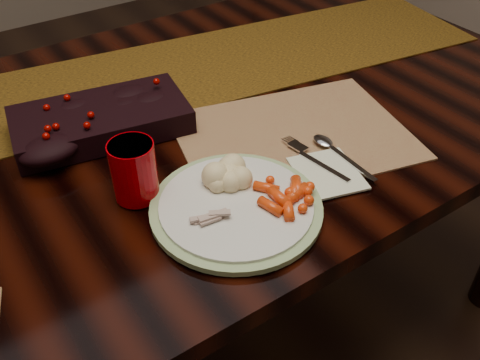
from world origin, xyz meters
TOP-DOWN VIEW (x-y plane):
  - floor at (0.00, 0.00)m, footprint 5.00×5.00m
  - dining_table at (0.00, 0.00)m, footprint 1.80×1.00m
  - table_runner at (0.04, 0.19)m, footprint 1.76×0.60m
  - centerpiece at (-0.14, 0.04)m, footprint 0.37×0.23m
  - placemat_main at (0.17, -0.19)m, footprint 0.52×0.43m
  - dinner_plate at (-0.05, -0.31)m, footprint 0.33×0.33m
  - baby_carrots at (0.01, -0.35)m, footprint 0.13×0.11m
  - mashed_potatoes at (-0.03, -0.26)m, footprint 0.10×0.09m
  - turkey_shreds at (-0.10, -0.33)m, footprint 0.07×0.06m
  - napkin at (0.14, -0.33)m, footprint 0.14×0.16m
  - fork at (0.15, -0.29)m, footprint 0.05×0.15m
  - spoon at (0.20, -0.31)m, footprint 0.04×0.16m
  - red_cup at (-0.17, -0.18)m, footprint 0.10×0.10m

SIDE VIEW (x-z plane):
  - floor at x=0.00m, z-range 0.00..0.00m
  - dining_table at x=0.00m, z-range 0.00..0.75m
  - table_runner at x=0.04m, z-range 0.75..0.75m
  - placemat_main at x=0.17m, z-range 0.75..0.75m
  - napkin at x=0.14m, z-range 0.75..0.76m
  - fork at x=0.15m, z-range 0.76..0.76m
  - spoon at x=0.20m, z-range 0.76..0.76m
  - dinner_plate at x=-0.05m, z-range 0.75..0.77m
  - turkey_shreds at x=-0.10m, z-range 0.77..0.78m
  - baby_carrots at x=0.01m, z-range 0.77..0.79m
  - centerpiece at x=-0.14m, z-range 0.75..0.82m
  - mashed_potatoes at x=-0.03m, z-range 0.77..0.82m
  - red_cup at x=-0.17m, z-range 0.75..0.86m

